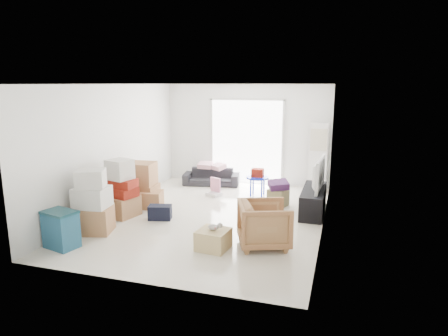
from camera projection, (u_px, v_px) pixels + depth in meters
name	position (u px, v px, depth m)	size (l,w,h in m)	color
room_shell	(211.00, 152.00, 8.05)	(4.98, 6.48, 3.18)	silver
sliding_door	(246.00, 138.00, 10.86)	(2.10, 0.04, 2.33)	white
ac_tower	(318.00, 158.00, 10.07)	(0.45, 0.30, 1.75)	white
tv_console	(313.00, 201.00, 8.52)	(0.46, 1.55, 0.52)	black
television	(314.00, 185.00, 8.46)	(1.15, 0.66, 0.15)	black
sofa	(211.00, 174.00, 10.85)	(1.50, 0.44, 0.59)	#242429
pillow_left	(205.00, 161.00, 10.87)	(0.41, 0.32, 0.13)	#D69CAE
pillow_right	(219.00, 162.00, 10.67)	(0.36, 0.29, 0.12)	#D69CAE
armchair	(264.00, 222.00, 6.71)	(0.82, 0.77, 0.85)	#9E7346
storage_bins	(61.00, 229.00, 6.68)	(0.63, 0.51, 0.64)	navy
box_stack_a	(93.00, 205.00, 7.32)	(0.76, 0.69, 1.19)	#986544
box_stack_b	(121.00, 192.00, 8.24)	(0.74, 0.71, 1.19)	#986544
box_stack_c	(142.00, 184.00, 9.04)	(0.66, 0.61, 0.97)	#986544
loose_box	(152.00, 199.00, 8.86)	(0.45, 0.45, 0.37)	#986544
duffel_bag	(160.00, 212.00, 8.10)	(0.45, 0.27, 0.29)	black
ottoman	(278.00, 197.00, 8.99)	(0.38, 0.38, 0.38)	olive
blanket	(278.00, 186.00, 8.94)	(0.42, 0.42, 0.14)	#3F1C47
kids_table	(258.00, 176.00, 9.76)	(0.55, 0.55, 0.67)	#0F25D5
toy_walker	(214.00, 191.00, 9.83)	(0.41, 0.39, 0.43)	silver
wood_crate	(213.00, 239.00, 6.65)	(0.49, 0.49, 0.33)	#DBBF7E
plush_bunny	(215.00, 227.00, 6.60)	(0.25, 0.14, 0.12)	#B2ADA8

